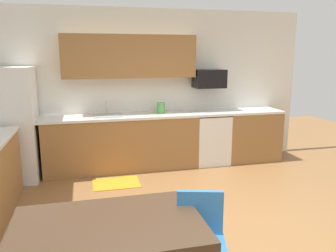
{
  "coord_description": "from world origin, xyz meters",
  "views": [
    {
      "loc": [
        -1.06,
        -3.28,
        1.93
      ],
      "look_at": [
        0.0,
        1.0,
        1.0
      ],
      "focal_mm": 36.26,
      "sensor_mm": 36.0,
      "label": 1
    }
  ],
  "objects": [
    {
      "name": "sink_basin",
      "position": [
        -0.7,
        2.3,
        0.88
      ],
      "size": [
        0.48,
        0.4,
        0.14
      ],
      "primitive_type": "cube",
      "color": "#A5A8AD",
      "rests_on": "countertop_back"
    },
    {
      "name": "sink_faucet",
      "position": [
        -0.7,
        2.48,
        1.04
      ],
      "size": [
        0.02,
        0.02,
        0.24
      ],
      "primitive_type": "cylinder",
      "color": "#B2B5BA",
      "rests_on": "countertop_back"
    },
    {
      "name": "refrigerator",
      "position": [
        -2.18,
        2.22,
        0.88
      ],
      "size": [
        0.76,
        0.7,
        1.75
      ],
      "primitive_type": "cube",
      "color": "white",
      "rests_on": "ground"
    },
    {
      "name": "cabinet_run_back",
      "position": [
        -0.48,
        2.3,
        0.45
      ],
      "size": [
        2.55,
        0.6,
        0.9
      ],
      "primitive_type": "cube",
      "color": "olive",
      "rests_on": "ground"
    },
    {
      "name": "kettle",
      "position": [
        0.21,
        2.35,
        1.02
      ],
      "size": [
        0.14,
        0.14,
        0.2
      ],
      "primitive_type": "cylinder",
      "color": "#4CA54C",
      "rests_on": "countertop_back"
    },
    {
      "name": "floor_mat",
      "position": [
        -0.65,
        1.65,
        0.01
      ],
      "size": [
        0.7,
        0.5,
        0.01
      ],
      "primitive_type": "cube",
      "color": "orange",
      "rests_on": "ground"
    },
    {
      "name": "chair_near_table",
      "position": [
        -0.22,
        -0.95,
        0.5
      ],
      "size": [
        0.49,
        0.49,
        0.85
      ],
      "color": "#2D72B7",
      "rests_on": "ground"
    },
    {
      "name": "countertop_back",
      "position": [
        0.0,
        2.3,
        0.92
      ],
      "size": [
        4.8,
        0.64,
        0.04
      ],
      "primitive_type": "cube",
      "color": "silver",
      "rests_on": "cabinet_run_back"
    },
    {
      "name": "dining_table",
      "position": [
        -0.94,
        -0.97,
        0.67
      ],
      "size": [
        1.4,
        0.9,
        0.73
      ],
      "color": "#422D1E",
      "rests_on": "ground"
    },
    {
      "name": "cabinet_run_back_right",
      "position": [
        1.9,
        2.3,
        0.45
      ],
      "size": [
        1.0,
        0.6,
        0.9
      ],
      "primitive_type": "cube",
      "color": "olive",
      "rests_on": "ground"
    },
    {
      "name": "microwave",
      "position": [
        1.1,
        2.4,
        1.51
      ],
      "size": [
        0.54,
        0.36,
        0.32
      ],
      "primitive_type": "cube",
      "color": "black"
    },
    {
      "name": "upper_cabinets_back",
      "position": [
        -0.3,
        2.43,
        1.9
      ],
      "size": [
        2.2,
        0.34,
        0.7
      ],
      "primitive_type": "cube",
      "color": "olive"
    },
    {
      "name": "oven_range",
      "position": [
        1.1,
        2.3,
        0.46
      ],
      "size": [
        0.6,
        0.6,
        0.91
      ],
      "color": "white",
      "rests_on": "ground"
    },
    {
      "name": "wall_back",
      "position": [
        0.0,
        2.65,
        1.35
      ],
      "size": [
        5.8,
        0.1,
        2.7
      ],
      "primitive_type": "cube",
      "color": "silver",
      "rests_on": "ground"
    },
    {
      "name": "ground_plane",
      "position": [
        0.0,
        0.0,
        0.0
      ],
      "size": [
        12.0,
        12.0,
        0.0
      ],
      "primitive_type": "plane",
      "color": "olive"
    }
  ]
}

